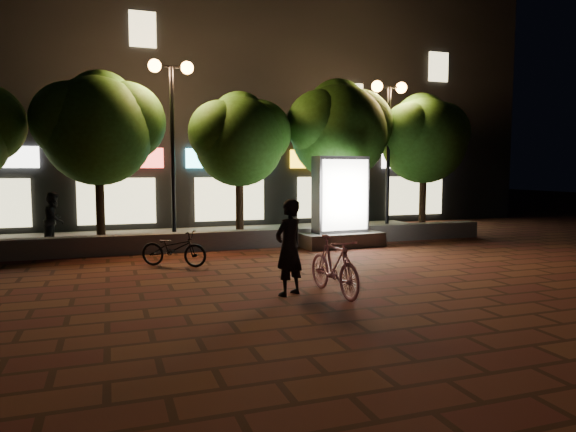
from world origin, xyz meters
name	(u,v)px	position (x,y,z in m)	size (l,w,h in m)	color
ground	(279,276)	(0.00, 0.00, 0.00)	(80.00, 80.00, 0.00)	#502A19
retaining_wall	(234,240)	(0.00, 4.00, 0.25)	(16.00, 0.45, 0.50)	slate
sidewalk	(217,236)	(0.00, 6.50, 0.04)	(16.00, 5.00, 0.08)	slate
building_block	(186,105)	(-0.01, 12.99, 5.00)	(28.00, 8.12, 11.30)	black
tree_left	(100,124)	(-3.45, 5.46, 3.44)	(3.60, 3.00, 4.89)	black
tree_mid	(240,136)	(0.55, 5.46, 3.22)	(3.24, 2.70, 4.50)	black
tree_right	(340,127)	(3.86, 5.46, 3.57)	(3.72, 3.10, 5.07)	black
tree_far_right	(424,135)	(7.05, 5.46, 3.37)	(3.48, 2.90, 4.76)	black
street_lamp_left	(172,105)	(-1.50, 5.20, 4.03)	(1.26, 0.36, 5.18)	black
street_lamp_right	(389,118)	(5.50, 5.20, 3.89)	(1.26, 0.36, 4.98)	black
ad_kiosk	(340,210)	(2.97, 3.47, 1.04)	(2.45, 1.36, 2.57)	slate
scooter_pink	(334,266)	(0.41, -1.80, 0.52)	(0.49, 1.72, 1.03)	#CF8BAF
rider	(289,247)	(-0.34, -1.55, 0.84)	(0.61, 0.40, 1.68)	black
scooter_parked	(174,248)	(-1.91, 1.85, 0.41)	(0.54, 1.55, 0.81)	black
pedestrian	(54,220)	(-4.67, 5.27, 0.83)	(0.73, 0.57, 1.50)	black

